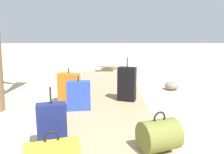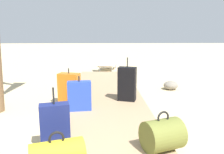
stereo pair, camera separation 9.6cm
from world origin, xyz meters
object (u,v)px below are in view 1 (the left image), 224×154
Objects in this scene: duffel_bag_olive at (159,135)px; lounge_chair at (110,63)px; suitcase_blue at (79,96)px; suitcase_black at (127,84)px; suitcase_navy at (52,123)px; suitcase_orange at (69,87)px.

duffel_bag_olive is 6.47m from lounge_chair.
suitcase_black is (0.95, 0.57, 0.09)m from suitcase_blue.
suitcase_navy is 2.20m from suitcase_black.
suitcase_navy reaches higher than suitcase_orange.
suitcase_black is (1.14, 1.88, 0.09)m from suitcase_navy.
suitcase_navy is 0.47× the size of lounge_chair.
suitcase_orange is at bearing 115.85° from suitcase_blue.
suitcase_black is 4.35m from lounge_chair.
duffel_bag_olive is (0.21, -2.11, -0.16)m from suitcase_black.
suitcase_orange is at bearing 124.48° from duffel_bag_olive.
suitcase_black is at bearing 1.11° from suitcase_orange.
suitcase_navy reaches higher than suitcase_blue.
duffel_bag_olive is at bearing -84.32° from suitcase_black.
suitcase_navy is at bearing -87.52° from suitcase_orange.
suitcase_black is at bearing 95.68° from duffel_bag_olive.
suitcase_blue is 1.12m from suitcase_black.
suitcase_orange is (-0.08, 1.86, 0.03)m from suitcase_navy.
duffel_bag_olive is 2.53m from suitcase_orange.
suitcase_black is at bearing 31.05° from suitcase_blue.
suitcase_navy is 0.81× the size of suitcase_black.
suitcase_blue is at bearing -97.39° from lounge_chair.
lounge_chair is at bearing 94.16° from suitcase_black.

